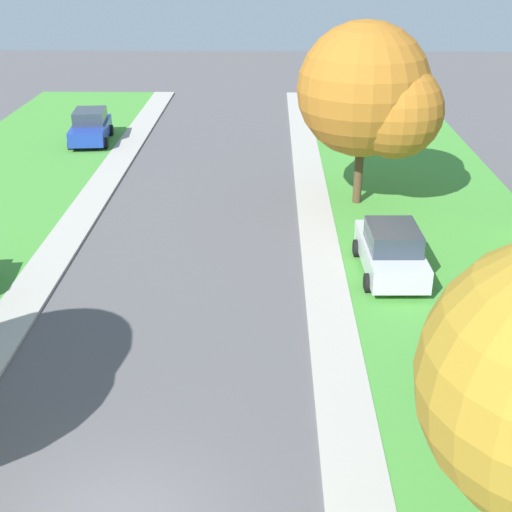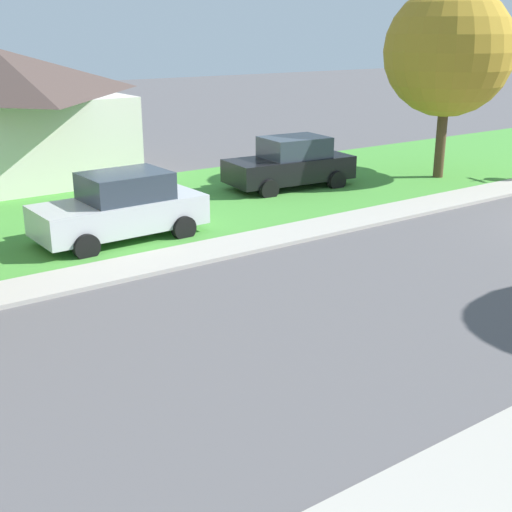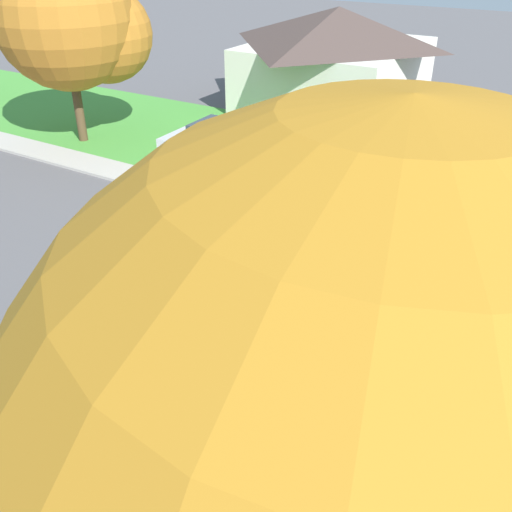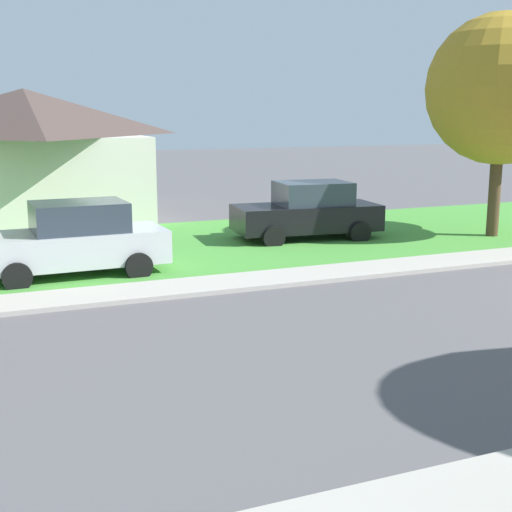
{
  "view_description": "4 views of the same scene",
  "coord_description": "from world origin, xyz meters",
  "px_view_note": "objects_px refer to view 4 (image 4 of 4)",
  "views": [
    {
      "loc": [
        2.87,
        -9.74,
        10.32
      ],
      "look_at": [
        2.46,
        9.53,
        1.4
      ],
      "focal_mm": 48.92,
      "sensor_mm": 36.0,
      "label": 1
    },
    {
      "loc": [
        -8.81,
        18.12,
        5.2
      ],
      "look_at": [
        0.43,
        11.55,
        1.4
      ],
      "focal_mm": 47.74,
      "sensor_mm": 36.0,
      "label": 2
    },
    {
      "loc": [
        -9.09,
        -0.02,
        7.74
      ],
      "look_at": [
        0.15,
        5.6,
        1.4
      ],
      "focal_mm": 39.47,
      "sensor_mm": 36.0,
      "label": 3
    },
    {
      "loc": [
        -9.64,
        13.5,
        3.8
      ],
      "look_at": [
        1.17,
        8.98,
        1.4
      ],
      "focal_mm": 49.52,
      "sensor_mm": 36.0,
      "label": 4
    }
  ],
  "objects_px": {
    "car_black_across_road": "(308,212)",
    "tree_across_left": "(500,95)",
    "car_silver_behind_trees": "(74,240)",
    "house_right_setback": "(27,152)"
  },
  "relations": [
    {
      "from": "car_black_across_road",
      "to": "tree_across_left",
      "type": "bearing_deg",
      "value": -105.9
    },
    {
      "from": "car_silver_behind_trees",
      "to": "tree_across_left",
      "type": "height_order",
      "value": "tree_across_left"
    },
    {
      "from": "car_silver_behind_trees",
      "to": "house_right_setback",
      "type": "xyz_separation_m",
      "value": [
        9.97,
        0.08,
        1.5
      ]
    },
    {
      "from": "car_silver_behind_trees",
      "to": "tree_across_left",
      "type": "distance_m",
      "value": 13.19
    },
    {
      "from": "car_black_across_road",
      "to": "house_right_setback",
      "type": "distance_m",
      "value": 10.77
    },
    {
      "from": "tree_across_left",
      "to": "house_right_setback",
      "type": "relative_size",
      "value": 0.74
    },
    {
      "from": "car_silver_behind_trees",
      "to": "car_black_across_road",
      "type": "relative_size",
      "value": 0.97
    },
    {
      "from": "tree_across_left",
      "to": "house_right_setback",
      "type": "bearing_deg",
      "value": 53.77
    },
    {
      "from": "tree_across_left",
      "to": "house_right_setback",
      "type": "xyz_separation_m",
      "value": [
        9.38,
        12.81,
        -1.92
      ]
    },
    {
      "from": "car_silver_behind_trees",
      "to": "house_right_setback",
      "type": "height_order",
      "value": "house_right_setback"
    }
  ]
}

